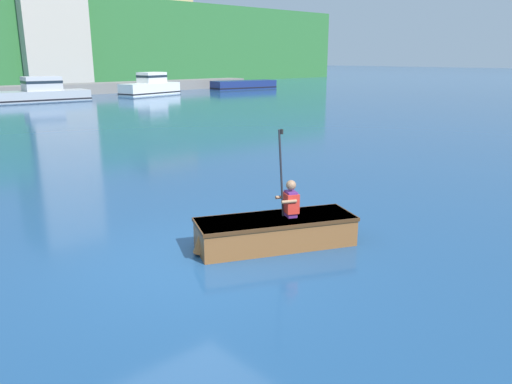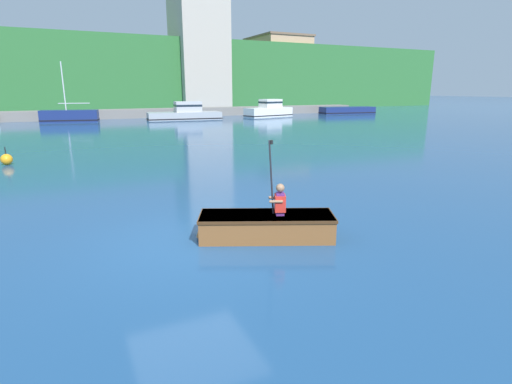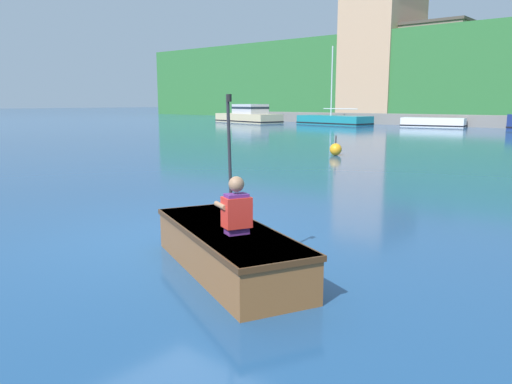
{
  "view_description": "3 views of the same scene",
  "coord_description": "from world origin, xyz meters",
  "px_view_note": "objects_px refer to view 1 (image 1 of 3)",
  "views": [
    {
      "loc": [
        -4.11,
        -6.11,
        3.13
      ],
      "look_at": [
        1.5,
        0.12,
        0.86
      ],
      "focal_mm": 35.0,
      "sensor_mm": 36.0,
      "label": 1
    },
    {
      "loc": [
        -1.97,
        -7.2,
        2.95
      ],
      "look_at": [
        1.5,
        0.12,
        0.86
      ],
      "focal_mm": 28.0,
      "sensor_mm": 36.0,
      "label": 2
    },
    {
      "loc": [
        5.31,
        -4.36,
        1.92
      ],
      "look_at": [
        1.5,
        0.12,
        0.86
      ],
      "focal_mm": 35.0,
      "sensor_mm": 36.0,
      "label": 3
    }
  ],
  "objects_px": {
    "moored_boat_dock_center_near": "(244,85)",
    "rowboat_foreground": "(274,230)",
    "moored_boat_dock_west_inner": "(150,86)",
    "moored_boat_dock_east_end": "(39,93)",
    "person_paddler": "(290,200)"
  },
  "relations": [
    {
      "from": "moored_boat_dock_east_end",
      "to": "person_paddler",
      "type": "height_order",
      "value": "person_paddler"
    },
    {
      "from": "moored_boat_dock_center_near",
      "to": "moored_boat_dock_east_end",
      "type": "relative_size",
      "value": 0.95
    },
    {
      "from": "moored_boat_dock_west_inner",
      "to": "person_paddler",
      "type": "xyz_separation_m",
      "value": [
        -16.69,
        -32.95,
        0.1
      ]
    },
    {
      "from": "person_paddler",
      "to": "rowboat_foreground",
      "type": "bearing_deg",
      "value": 155.84
    },
    {
      "from": "moored_boat_dock_east_end",
      "to": "rowboat_foreground",
      "type": "bearing_deg",
      "value": -102.95
    },
    {
      "from": "rowboat_foreground",
      "to": "moored_boat_dock_east_end",
      "type": "bearing_deg",
      "value": 77.05
    },
    {
      "from": "moored_boat_dock_center_near",
      "to": "rowboat_foreground",
      "type": "xyz_separation_m",
      "value": [
        -28.17,
        -33.57,
        -0.1
      ]
    },
    {
      "from": "moored_boat_dock_west_inner",
      "to": "moored_boat_dock_east_end",
      "type": "height_order",
      "value": "moored_boat_dock_west_inner"
    },
    {
      "from": "moored_boat_dock_center_near",
      "to": "moored_boat_dock_east_end",
      "type": "xyz_separation_m",
      "value": [
        -20.69,
        -1.02,
        0.23
      ]
    },
    {
      "from": "moored_boat_dock_east_end",
      "to": "person_paddler",
      "type": "relative_size",
      "value": 4.91
    },
    {
      "from": "moored_boat_dock_center_near",
      "to": "rowboat_foreground",
      "type": "relative_size",
      "value": 2.47
    },
    {
      "from": "moored_boat_dock_west_inner",
      "to": "rowboat_foreground",
      "type": "bearing_deg",
      "value": -117.31
    },
    {
      "from": "moored_boat_dock_west_inner",
      "to": "person_paddler",
      "type": "distance_m",
      "value": 36.94
    },
    {
      "from": "rowboat_foreground",
      "to": "person_paddler",
      "type": "bearing_deg",
      "value": -24.16
    },
    {
      "from": "rowboat_foreground",
      "to": "person_paddler",
      "type": "relative_size",
      "value": 1.9
    }
  ]
}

